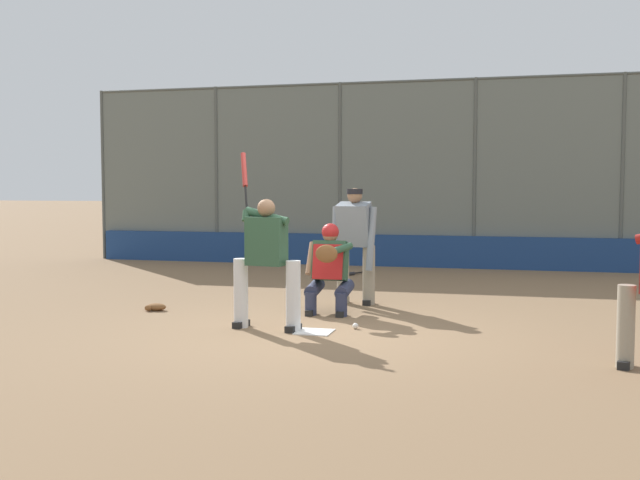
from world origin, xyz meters
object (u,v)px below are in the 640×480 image
object	(u,v)px
fielding_glove_on_dirt	(155,307)
baseball_loose	(355,326)
spare_bat_near_backstop	(349,274)
umpire_home	(355,242)
batter_at_plate	(266,258)
catcher_behind_plate	(329,267)

from	to	relation	value
fielding_glove_on_dirt	baseball_loose	bearing A→B (deg)	168.09
spare_bat_near_backstop	umpire_home	bearing A→B (deg)	40.01
batter_at_plate	umpire_home	xyz separation A→B (m)	(-0.66, -2.21, 0.06)
catcher_behind_plate	spare_bat_near_backstop	world-z (taller)	catcher_behind_plate
catcher_behind_plate	umpire_home	bearing A→B (deg)	-101.27
catcher_behind_plate	spare_bat_near_backstop	xyz separation A→B (m)	(0.68, -4.46, -0.62)
umpire_home	baseball_loose	xyz separation A→B (m)	(-0.41, 1.93, -0.90)
spare_bat_near_backstop	fielding_glove_on_dirt	size ratio (longest dim) A/B	2.54
spare_bat_near_backstop	fielding_glove_on_dirt	bearing A→B (deg)	6.32
baseball_loose	fielding_glove_on_dirt	bearing A→B (deg)	-11.91
batter_at_plate	umpire_home	distance (m)	2.31
catcher_behind_plate	baseball_loose	bearing A→B (deg)	119.57
catcher_behind_plate	fielding_glove_on_dirt	xyz separation A→B (m)	(2.45, 0.38, -0.60)
fielding_glove_on_dirt	baseball_loose	world-z (taller)	fielding_glove_on_dirt
fielding_glove_on_dirt	batter_at_plate	bearing A→B (deg)	154.85
umpire_home	spare_bat_near_backstop	size ratio (longest dim) A/B	2.36
umpire_home	fielding_glove_on_dirt	xyz separation A→B (m)	(2.63, 1.29, -0.89)
baseball_loose	umpire_home	bearing A→B (deg)	-78.00
spare_bat_near_backstop	fielding_glove_on_dirt	distance (m)	5.15
umpire_home	catcher_behind_plate	bearing A→B (deg)	85.62
catcher_behind_plate	spare_bat_near_backstop	size ratio (longest dim) A/B	1.70
umpire_home	baseball_loose	world-z (taller)	umpire_home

